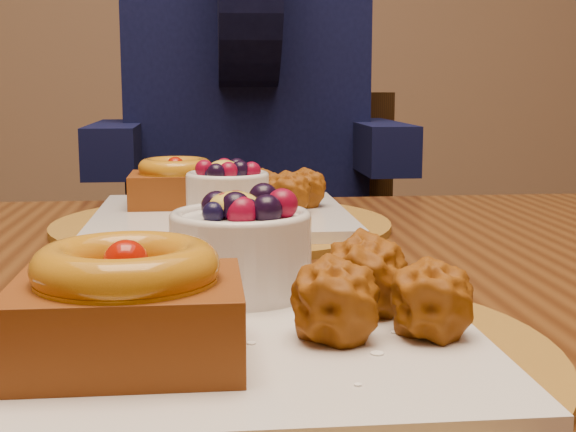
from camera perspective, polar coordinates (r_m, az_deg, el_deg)
The scene contains 5 objects.
dining_table at distance 0.72m, azimuth -4.22°, elevation -10.14°, with size 1.60×0.90×0.76m.
place_setting_near at distance 0.48m, azimuth -4.01°, elevation -6.90°, with size 0.38×0.38×0.09m.
place_setting_far at distance 0.90m, azimuth -4.87°, elevation 0.56°, with size 0.38×0.38×0.08m.
chair_far at distance 1.55m, azimuth -0.51°, elevation -6.26°, with size 0.50×0.50×0.90m.
diner at distance 1.52m, azimuth -3.07°, elevation 10.24°, with size 0.54×0.51×0.88m.
Camera 1 is at (-0.01, -0.68, 0.92)m, focal length 50.00 mm.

